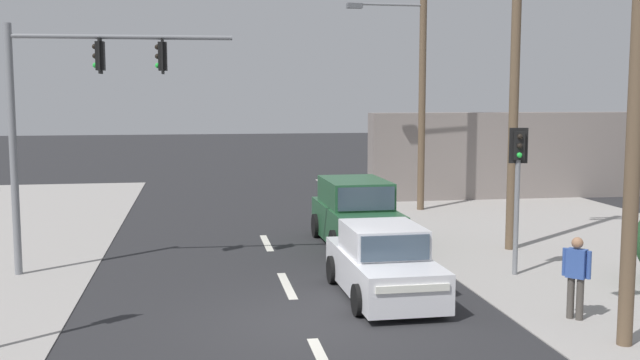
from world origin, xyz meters
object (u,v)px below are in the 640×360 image
Objects in this scene: traffic_signal_mast at (68,103)px; pedestal_signal_right_kerb at (518,176)px; utility_pole_background_right at (419,59)px; suv_oncoming_near at (356,215)px; utility_pole_midground_right at (515,58)px; pedestrian_at_kerb at (576,273)px; sedan_crossing_left at (383,264)px; utility_pole_foreground_right at (633,16)px.

traffic_signal_mast is 1.69× the size of pedestal_signal_right_kerb.
utility_pole_background_right is 2.31× the size of suv_oncoming_near.
utility_pole_midground_right is at bearing -86.51° from utility_pole_background_right.
utility_pole_midground_right reaches higher than pedestrian_at_kerb.
traffic_signal_mast is at bearing -175.55° from utility_pole_midground_right.
traffic_signal_mast is at bearing 154.90° from sedan_crossing_left.
pedestal_signal_right_kerb is at bearing -111.32° from utility_pole_midground_right.
pedestrian_at_kerb is (0.02, 1.56, -4.69)m from utility_pole_foreground_right.
traffic_signal_mast is at bearing 169.55° from pedestal_signal_right_kerb.
pedestal_signal_right_kerb is (-0.66, -10.28, -3.22)m from utility_pole_background_right.
utility_pole_midground_right is 6.23m from suv_oncoming_near.
pedestal_signal_right_kerb is 3.90m from pedestrian_at_kerb.
suv_oncoming_near is at bearing 83.86° from sedan_crossing_left.
utility_pole_midground_right is 0.97× the size of utility_pole_background_right.
utility_pole_foreground_right is 12.45m from traffic_signal_mast.
utility_pole_foreground_right is 2.95× the size of pedestal_signal_right_kerb.
pedestal_signal_right_kerb is at bearing 84.16° from pedestrian_at_kerb.
utility_pole_background_right is at bearing 36.71° from traffic_signal_mast.
pedestal_signal_right_kerb is 4.20m from sedan_crossing_left.
utility_pole_midground_right is at bearing 79.39° from utility_pole_foreground_right.
pedestal_signal_right_kerb is 0.78× the size of suv_oncoming_near.
traffic_signal_mast is (-11.18, -8.34, -1.49)m from utility_pole_background_right.
pedestal_signal_right_kerb is at bearing -93.66° from utility_pole_background_right.
utility_pole_foreground_right reaches higher than pedestal_signal_right_kerb.
traffic_signal_mast reaches higher than sedan_crossing_left.
utility_pole_midground_right is (1.50, 7.99, -0.28)m from utility_pole_foreground_right.
sedan_crossing_left is at bearing -96.14° from suv_oncoming_near.
utility_pole_midground_right is 6.25× the size of pedestrian_at_kerb.
sedan_crossing_left is (-3.60, -1.30, -1.71)m from pedestal_signal_right_kerb.
pedestrian_at_kerb reaches higher than sedan_crossing_left.
utility_pole_background_right is at bearing 93.49° from utility_pole_midground_right.
pedestrian_at_kerb is at bearing -71.47° from suv_oncoming_near.
suv_oncoming_near is 8.29m from pedestrian_at_kerb.
utility_pole_background_right is (1.04, 15.42, 0.02)m from utility_pole_foreground_right.
utility_pole_foreground_right is 1.03× the size of utility_pole_midground_right.
suv_oncoming_near is (-4.11, 1.43, -4.45)m from utility_pole_midground_right.
pedestal_signal_right_kerb is (-1.11, -2.85, -2.92)m from utility_pole_midground_right.
sedan_crossing_left is (-0.60, -5.58, -0.18)m from suv_oncoming_near.
utility_pole_midground_right is 7.80m from sedan_crossing_left.
utility_pole_foreground_right is 6.44× the size of pedestrian_at_kerb.
suv_oncoming_near is (-3.00, 4.27, -1.53)m from pedestal_signal_right_kerb.
utility_pole_background_right is 1.76× the size of traffic_signal_mast.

